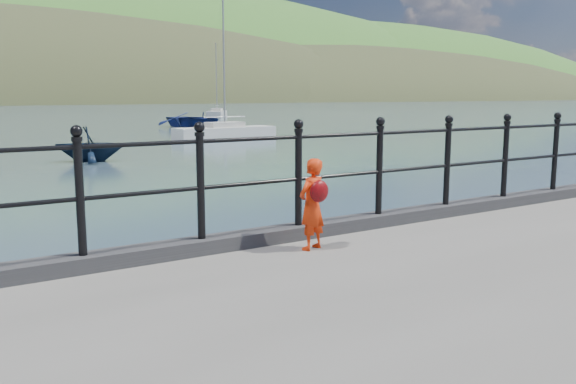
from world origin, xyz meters
TOP-DOWN VIEW (x-y plane):
  - ground at (0.00, 0.00)m, footprint 600.00×600.00m
  - kerb at (0.00, -0.15)m, footprint 60.00×0.30m
  - railing at (0.00, -0.15)m, footprint 18.11×0.11m
  - far_shore at (38.34, 239.41)m, footprint 830.00×200.00m
  - child at (0.43, -0.66)m, footprint 0.41×0.35m
  - launch_blue at (17.12, 38.79)m, footprint 5.31×6.73m
  - launch_navy at (3.35, 18.41)m, footprint 3.28×3.08m
  - sailboat_far at (28.98, 58.68)m, footprint 4.74×5.90m
  - sailboat_near at (13.42, 26.53)m, footprint 6.17×1.86m

SIDE VIEW (x-z plane):
  - far_shore at x=38.34m, z-range -100.57..55.43m
  - ground at x=0.00m, z-range 0.00..0.00m
  - sailboat_near at x=13.42m, z-range -3.88..4.56m
  - sailboat_far at x=28.98m, z-range -3.98..4.67m
  - launch_blue at x=17.12m, z-range 0.00..1.26m
  - launch_navy at x=3.35m, z-range 0.00..1.38m
  - kerb at x=0.00m, z-range 1.00..1.15m
  - child at x=0.43m, z-range 1.01..1.97m
  - railing at x=0.00m, z-range 1.23..2.42m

